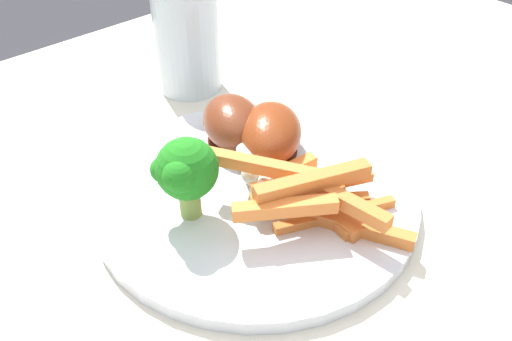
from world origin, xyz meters
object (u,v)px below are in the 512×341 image
(broccoli_floret_front, at_px, (184,171))
(chicken_drumstick_far, at_px, (234,125))
(dinner_plate, at_px, (256,195))
(dining_table, at_px, (284,321))
(chicken_drumstick_near, at_px, (270,136))
(water_glass, at_px, (187,35))
(carrot_fries_pile, at_px, (310,195))

(broccoli_floret_front, bearing_deg, chicken_drumstick_far, 29.24)
(dinner_plate, bearing_deg, dining_table, -104.99)
(chicken_drumstick_near, height_order, chicken_drumstick_far, same)
(chicken_drumstick_near, bearing_deg, water_glass, 78.80)
(water_glass, bearing_deg, broccoli_floret_front, -126.91)
(broccoli_floret_front, xyz_separation_m, chicken_drumstick_near, (0.10, 0.02, -0.02))
(broccoli_floret_front, relative_size, carrot_fries_pile, 0.44)
(carrot_fries_pile, bearing_deg, dining_table, -167.79)
(dinner_plate, height_order, broccoli_floret_front, broccoli_floret_front)
(dinner_plate, bearing_deg, broccoli_floret_front, 168.08)
(chicken_drumstick_near, distance_m, chicken_drumstick_far, 0.04)
(dining_table, xyz_separation_m, carrot_fries_pile, (0.03, 0.01, 0.13))
(dinner_plate, relative_size, broccoli_floret_front, 3.88)
(water_glass, bearing_deg, chicken_drumstick_near, -101.20)
(dinner_plate, distance_m, chicken_drumstick_near, 0.06)
(dinner_plate, bearing_deg, carrot_fries_pile, -75.10)
(dining_table, bearing_deg, chicken_drumstick_far, 69.55)
(chicken_drumstick_near, relative_size, water_glass, 0.94)
(carrot_fries_pile, distance_m, water_glass, 0.25)
(broccoli_floret_front, distance_m, chicken_drumstick_near, 0.10)
(chicken_drumstick_far, bearing_deg, dinner_plate, -114.86)
(dining_table, bearing_deg, carrot_fries_pile, 12.21)
(dining_table, relative_size, water_glass, 9.45)
(broccoli_floret_front, relative_size, water_glass, 0.57)
(dining_table, xyz_separation_m, broccoli_floret_front, (-0.05, 0.07, 0.15))
(dinner_plate, xyz_separation_m, chicken_drumstick_far, (0.03, 0.06, 0.03))
(dining_table, relative_size, carrot_fries_pile, 7.32)
(carrot_fries_pile, bearing_deg, dinner_plate, 104.90)
(dining_table, xyz_separation_m, chicken_drumstick_far, (0.04, 0.12, 0.13))
(water_glass, bearing_deg, chicken_drumstick_far, -109.27)
(chicken_drumstick_near, height_order, water_glass, water_glass)
(chicken_drumstick_far, bearing_deg, dining_table, -110.45)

